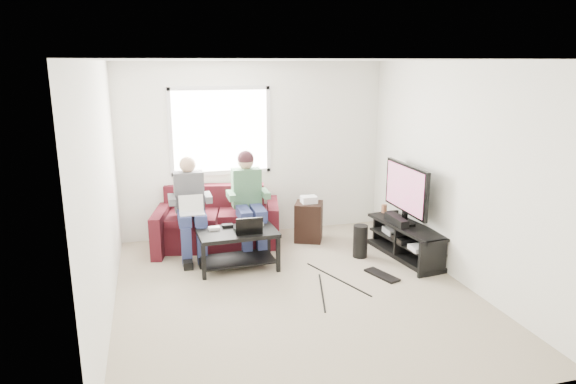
{
  "coord_description": "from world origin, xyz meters",
  "views": [
    {
      "loc": [
        -1.51,
        -5.26,
        2.58
      ],
      "look_at": [
        0.08,
        0.6,
        1.04
      ],
      "focal_mm": 32.0,
      "sensor_mm": 36.0,
      "label": 1
    }
  ],
  "objects_px": {
    "sofa": "(218,224)",
    "end_table": "(309,221)",
    "subwoofer": "(360,241)",
    "tv": "(406,190)",
    "coffee_table": "(238,240)",
    "tv_stand": "(407,243)"
  },
  "relations": [
    {
      "from": "coffee_table",
      "to": "tv_stand",
      "type": "distance_m",
      "value": 2.29
    },
    {
      "from": "subwoofer",
      "to": "end_table",
      "type": "relative_size",
      "value": 0.66
    },
    {
      "from": "tv",
      "to": "subwoofer",
      "type": "height_order",
      "value": "tv"
    },
    {
      "from": "sofa",
      "to": "coffee_table",
      "type": "height_order",
      "value": "sofa"
    },
    {
      "from": "tv",
      "to": "subwoofer",
      "type": "relative_size",
      "value": 2.47
    },
    {
      "from": "tv_stand",
      "to": "tv",
      "type": "xyz_separation_m",
      "value": [
        -0.0,
        0.1,
        0.71
      ]
    },
    {
      "from": "tv_stand",
      "to": "subwoofer",
      "type": "xyz_separation_m",
      "value": [
        -0.61,
        0.17,
        0.02
      ]
    },
    {
      "from": "subwoofer",
      "to": "coffee_table",
      "type": "bearing_deg",
      "value": 177.68
    },
    {
      "from": "subwoofer",
      "to": "sofa",
      "type": "bearing_deg",
      "value": 151.07
    },
    {
      "from": "tv",
      "to": "end_table",
      "type": "relative_size",
      "value": 1.63
    },
    {
      "from": "tv_stand",
      "to": "tv",
      "type": "height_order",
      "value": "tv"
    },
    {
      "from": "sofa",
      "to": "subwoofer",
      "type": "xyz_separation_m",
      "value": [
        1.8,
        -0.99,
        -0.09
      ]
    },
    {
      "from": "tv_stand",
      "to": "end_table",
      "type": "xyz_separation_m",
      "value": [
        -1.08,
        1.0,
        0.1
      ]
    },
    {
      "from": "tv_stand",
      "to": "subwoofer",
      "type": "height_order",
      "value": "tv_stand"
    },
    {
      "from": "sofa",
      "to": "subwoofer",
      "type": "height_order",
      "value": "sofa"
    },
    {
      "from": "tv_stand",
      "to": "tv",
      "type": "bearing_deg",
      "value": 91.47
    },
    {
      "from": "sofa",
      "to": "end_table",
      "type": "height_order",
      "value": "sofa"
    },
    {
      "from": "tv",
      "to": "tv_stand",
      "type": "bearing_deg",
      "value": -88.53
    },
    {
      "from": "tv",
      "to": "sofa",
      "type": "bearing_deg",
      "value": 156.23
    },
    {
      "from": "tv",
      "to": "coffee_table",
      "type": "bearing_deg",
      "value": 176.65
    },
    {
      "from": "sofa",
      "to": "end_table",
      "type": "xyz_separation_m",
      "value": [
        1.32,
        -0.16,
        -0.01
      ]
    },
    {
      "from": "tv_stand",
      "to": "subwoofer",
      "type": "bearing_deg",
      "value": 164.78
    }
  ]
}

